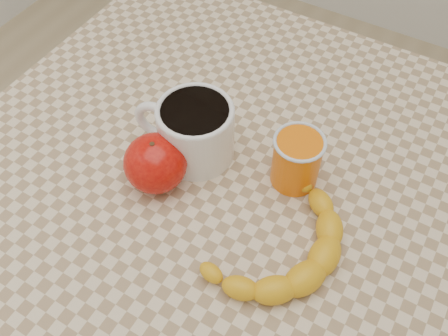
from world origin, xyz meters
The scene contains 5 objects.
table centered at (0.00, 0.00, 0.66)m, with size 0.80×0.80×0.75m.
coffee_mug centered at (-0.06, 0.02, 0.80)m, with size 0.16×0.12×0.09m.
orange_juice_glass centered at (0.09, 0.05, 0.79)m, with size 0.07×0.07×0.08m.
apple centered at (-0.08, -0.05, 0.79)m, with size 0.10×0.10×0.08m.
banana centered at (0.12, -0.07, 0.77)m, with size 0.25×0.29×0.04m, color gold, non-canonical shape.
Camera 1 is at (0.21, -0.36, 1.32)m, focal length 40.00 mm.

